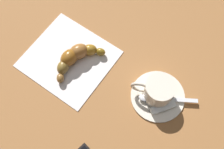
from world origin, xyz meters
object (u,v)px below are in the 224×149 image
Objects in this scene: sugar_packet at (163,107)px; napkin at (69,59)px; croissant at (75,56)px; espresso_cup at (158,90)px; saucer at (158,96)px; teaspoon at (158,98)px.

sugar_packet is 0.30× the size of napkin.
napkin is 0.03m from croissant.
espresso_cup is 0.04m from sugar_packet.
saucer is at bearing 168.45° from espresso_cup.
espresso_cup reaches higher than croissant.
saucer is 2.12× the size of sugar_packet.
napkin is 1.60× the size of croissant.
espresso_cup is at bearing 175.39° from croissant.
teaspoon is 2.24× the size of sugar_packet.
saucer reaches higher than napkin.
espresso_cup is 0.78× the size of croissant.
sugar_packet is at bearing 133.31° from espresso_cup.
saucer is 1.01× the size of croissant.
croissant reaches higher than saucer.
espresso_cup is 0.03m from teaspoon.
croissant is (-0.02, -0.00, 0.02)m from napkin.
croissant reaches higher than teaspoon.
teaspoon is 0.02m from sugar_packet.
espresso_cup is at bearing -50.19° from teaspoon.
sugar_packet is at bearing 171.12° from napkin.
teaspoon is at bearing 173.17° from croissant.
teaspoon is 0.22m from croissant.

